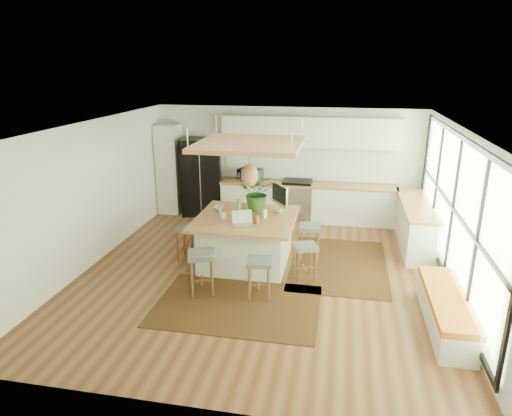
% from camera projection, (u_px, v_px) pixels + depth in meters
% --- Properties ---
extents(floor, '(7.00, 7.00, 0.00)m').
position_uv_depth(floor, '(261.00, 274.00, 8.36)').
color(floor, '#592E19').
rests_on(floor, ground).
extents(ceiling, '(7.00, 7.00, 0.00)m').
position_uv_depth(ceiling, '(262.00, 126.00, 7.54)').
color(ceiling, white).
rests_on(ceiling, ground).
extents(wall_back, '(6.50, 0.00, 6.50)m').
position_uv_depth(wall_back, '(287.00, 163.00, 11.22)').
color(wall_back, silver).
rests_on(wall_back, ground).
extents(wall_front, '(6.50, 0.00, 6.50)m').
position_uv_depth(wall_front, '(201.00, 302.00, 4.68)').
color(wall_front, silver).
rests_on(wall_front, ground).
extents(wall_left, '(0.00, 7.00, 7.00)m').
position_uv_depth(wall_left, '(92.00, 194.00, 8.54)').
color(wall_left, silver).
rests_on(wall_left, ground).
extents(wall_right, '(0.00, 7.00, 7.00)m').
position_uv_depth(wall_right, '(459.00, 215.00, 7.36)').
color(wall_right, silver).
rests_on(wall_right, ground).
extents(window_wall, '(0.10, 6.20, 2.60)m').
position_uv_depth(window_wall, '(457.00, 212.00, 7.35)').
color(window_wall, black).
rests_on(window_wall, wall_right).
extents(pantry, '(0.55, 0.60, 2.25)m').
position_uv_depth(pantry, '(170.00, 169.00, 11.53)').
color(pantry, silver).
rests_on(pantry, floor).
extents(back_counter_base, '(4.20, 0.60, 0.88)m').
position_uv_depth(back_counter_base, '(307.00, 203.00, 11.10)').
color(back_counter_base, silver).
rests_on(back_counter_base, floor).
extents(back_counter_top, '(4.24, 0.64, 0.05)m').
position_uv_depth(back_counter_top, '(308.00, 184.00, 10.96)').
color(back_counter_top, '#9E6338').
rests_on(back_counter_top, back_counter_base).
extents(backsplash, '(4.20, 0.02, 0.80)m').
position_uv_depth(backsplash, '(309.00, 164.00, 11.10)').
color(backsplash, white).
rests_on(backsplash, wall_back).
extents(upper_cabinets, '(4.20, 0.34, 0.70)m').
position_uv_depth(upper_cabinets, '(310.00, 132.00, 10.71)').
color(upper_cabinets, silver).
rests_on(upper_cabinets, wall_back).
extents(range, '(0.76, 0.62, 1.00)m').
position_uv_depth(range, '(297.00, 200.00, 11.13)').
color(range, '#A5A5AA').
rests_on(range, floor).
extents(right_counter_base, '(0.60, 2.50, 0.88)m').
position_uv_depth(right_counter_base, '(415.00, 225.00, 9.57)').
color(right_counter_base, silver).
rests_on(right_counter_base, floor).
extents(right_counter_top, '(0.64, 2.54, 0.05)m').
position_uv_depth(right_counter_top, '(418.00, 204.00, 9.43)').
color(right_counter_top, '#9E6338').
rests_on(right_counter_top, right_counter_base).
extents(window_bench, '(0.52, 2.00, 0.50)m').
position_uv_depth(window_bench, '(445.00, 311.00, 6.63)').
color(window_bench, silver).
rests_on(window_bench, floor).
extents(ceiling_panel, '(1.86, 1.86, 0.80)m').
position_uv_depth(ceiling_panel, '(249.00, 159.00, 8.17)').
color(ceiling_panel, '#9E6338').
rests_on(ceiling_panel, ceiling).
extents(rug_near, '(2.60, 1.80, 0.01)m').
position_uv_depth(rug_near, '(237.00, 305.00, 7.26)').
color(rug_near, black).
rests_on(rug_near, floor).
extents(rug_right, '(1.80, 2.60, 0.01)m').
position_uv_depth(rug_right, '(339.00, 264.00, 8.74)').
color(rug_right, black).
rests_on(rug_right, floor).
extents(fridge, '(1.09, 0.92, 1.93)m').
position_uv_depth(fridge, '(202.00, 178.00, 11.46)').
color(fridge, black).
rests_on(fridge, floor).
extents(island, '(1.85, 1.85, 0.93)m').
position_uv_depth(island, '(246.00, 240.00, 8.69)').
color(island, '#9E6338').
rests_on(island, floor).
extents(stool_near_left, '(0.55, 0.55, 0.73)m').
position_uv_depth(stool_near_left, '(202.00, 273.00, 7.56)').
color(stool_near_left, '#4A4E51').
rests_on(stool_near_left, floor).
extents(stool_near_right, '(0.46, 0.46, 0.68)m').
position_uv_depth(stool_near_right, '(259.00, 278.00, 7.41)').
color(stool_near_right, '#4A4E51').
rests_on(stool_near_right, floor).
extents(stool_right_front, '(0.50, 0.50, 0.66)m').
position_uv_depth(stool_right_front, '(305.00, 261.00, 8.04)').
color(stool_right_front, '#4A4E51').
rests_on(stool_right_front, floor).
extents(stool_right_back, '(0.44, 0.44, 0.69)m').
position_uv_depth(stool_right_back, '(310.00, 241.00, 8.93)').
color(stool_right_back, '#4A4E51').
rests_on(stool_right_back, floor).
extents(stool_left_side, '(0.45, 0.45, 0.69)m').
position_uv_depth(stool_left_side, '(188.00, 242.00, 8.88)').
color(stool_left_side, '#4A4E51').
rests_on(stool_left_side, floor).
extents(laptop, '(0.47, 0.49, 0.27)m').
position_uv_depth(laptop, '(243.00, 219.00, 8.07)').
color(laptop, '#A5A5AA').
rests_on(laptop, island).
extents(monitor, '(0.53, 0.62, 0.56)m').
position_uv_depth(monitor, '(280.00, 199.00, 8.78)').
color(monitor, '#A5A5AA').
rests_on(monitor, island).
extents(microwave, '(0.62, 0.47, 0.38)m').
position_uv_depth(microwave, '(250.00, 174.00, 11.11)').
color(microwave, '#A5A5AA').
rests_on(microwave, back_counter_top).
extents(island_plant, '(0.75, 0.81, 0.57)m').
position_uv_depth(island_plant, '(258.00, 196.00, 8.88)').
color(island_plant, '#1E4C19').
rests_on(island_plant, island).
extents(island_bowl, '(0.23, 0.23, 0.05)m').
position_uv_depth(island_bowl, '(220.00, 208.00, 9.00)').
color(island_bowl, white).
rests_on(island_bowl, island).
extents(island_bottle_0, '(0.07, 0.07, 0.19)m').
position_uv_depth(island_bottle_0, '(219.00, 209.00, 8.71)').
color(island_bottle_0, '#3596D5').
rests_on(island_bottle_0, island).
extents(island_bottle_1, '(0.07, 0.07, 0.19)m').
position_uv_depth(island_bottle_1, '(223.00, 214.00, 8.45)').
color(island_bottle_1, silver).
rests_on(island_bottle_1, island).
extents(island_bottle_2, '(0.07, 0.07, 0.19)m').
position_uv_depth(island_bottle_2, '(256.00, 218.00, 8.19)').
color(island_bottle_2, '#974332').
rests_on(island_bottle_2, island).
extents(island_bottle_3, '(0.07, 0.07, 0.19)m').
position_uv_depth(island_bottle_3, '(265.00, 213.00, 8.50)').
color(island_bottle_3, white).
rests_on(island_bottle_3, island).
extents(island_bottle_4, '(0.07, 0.07, 0.19)m').
position_uv_depth(island_bottle_4, '(239.00, 208.00, 8.79)').
color(island_bottle_4, '#4D805B').
rests_on(island_bottle_4, island).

